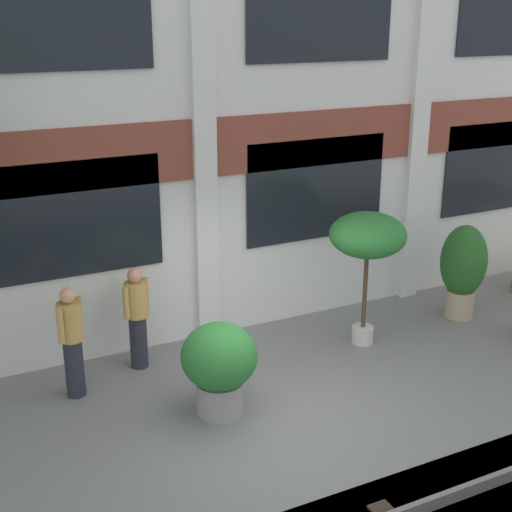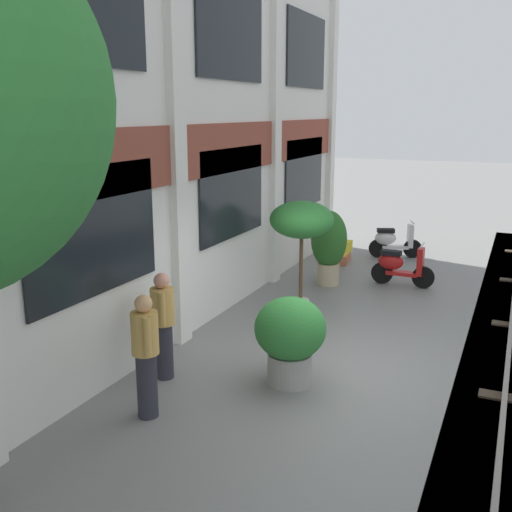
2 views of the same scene
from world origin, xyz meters
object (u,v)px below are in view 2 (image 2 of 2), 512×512
object	(u,v)px
potted_plant_tall_urn	(302,223)
scooter_second_parked	(400,266)
resident_watching_tracks	(146,353)
resident_by_doorway	(163,323)
potted_plant_ribbed_drum	(290,335)
potted_plant_glazed_jar	(329,242)
potted_plant_square_trough	(341,252)
scooter_near_curb	(393,241)

from	to	relation	value
potted_plant_tall_urn	scooter_second_parked	world-z (taller)	potted_plant_tall_urn
potted_plant_tall_urn	resident_watching_tracks	distance (m)	4.62
resident_watching_tracks	resident_by_doorway	bearing A→B (deg)	68.31
scooter_second_parked	resident_by_doorway	size ratio (longest dim) A/B	0.88
potted_plant_ribbed_drum	resident_by_doorway	world-z (taller)	resident_by_doorway
potted_plant_glazed_jar	resident_by_doorway	world-z (taller)	potted_plant_glazed_jar
potted_plant_square_trough	resident_watching_tracks	bearing A→B (deg)	-179.88
potted_plant_square_trough	resident_watching_tracks	size ratio (longest dim) A/B	0.58
scooter_second_parked	resident_watching_tracks	size ratio (longest dim) A/B	0.86
potted_plant_square_trough	resident_by_doorway	size ratio (longest dim) A/B	0.60
potted_plant_glazed_jar	scooter_second_parked	xyz separation A→B (m)	(0.58, -1.46, -0.53)
potted_plant_glazed_jar	scooter_near_curb	bearing A→B (deg)	-14.36
potted_plant_glazed_jar	resident_watching_tracks	distance (m)	6.62
potted_plant_ribbed_drum	resident_by_doorway	size ratio (longest dim) A/B	0.81
potted_plant_glazed_jar	scooter_near_curb	xyz separation A→B (m)	(3.11, -0.80, -0.53)
resident_watching_tracks	potted_plant_glazed_jar	bearing A→B (deg)	43.86
potted_plant_glazed_jar	potted_plant_square_trough	distance (m)	2.27
potted_plant_square_trough	scooter_second_parked	bearing A→B (deg)	-131.17
potted_plant_glazed_jar	resident_watching_tracks	xyz separation A→B (m)	(-6.61, 0.29, -0.11)
potted_plant_tall_urn	potted_plant_square_trough	bearing A→B (deg)	5.70
potted_plant_square_trough	scooter_near_curb	bearing A→B (deg)	-48.42
scooter_second_parked	scooter_near_curb	bearing A→B (deg)	105.25
potted_plant_ribbed_drum	scooter_second_parked	distance (m)	5.60
potted_plant_glazed_jar	potted_plant_ribbed_drum	xyz separation A→B (m)	(-5.00, -1.00, -0.24)
potted_plant_ribbed_drum	potted_plant_square_trough	distance (m)	7.26
potted_plant_square_trough	scooter_second_parked	world-z (taller)	scooter_second_parked
resident_by_doorway	potted_plant_glazed_jar	bearing A→B (deg)	50.21
potted_plant_square_trough	resident_watching_tracks	world-z (taller)	resident_watching_tracks
scooter_second_parked	resident_by_doorway	bearing A→B (deg)	-108.97
potted_plant_ribbed_drum	scooter_second_parked	size ratio (longest dim) A/B	0.92
scooter_second_parked	resident_watching_tracks	world-z (taller)	resident_watching_tracks
potted_plant_square_trough	scooter_near_curb	world-z (taller)	scooter_near_curb
potted_plant_ribbed_drum	scooter_near_curb	xyz separation A→B (m)	(8.11, 0.21, -0.29)
potted_plant_ribbed_drum	resident_watching_tracks	bearing A→B (deg)	141.13
potted_plant_ribbed_drum	resident_by_doorway	bearing A→B (deg)	108.05
resident_watching_tracks	potted_plant_tall_urn	bearing A→B (deg)	41.29
potted_plant_ribbed_drum	scooter_near_curb	bearing A→B (deg)	1.47
potted_plant_glazed_jar	scooter_near_curb	world-z (taller)	potted_plant_glazed_jar
potted_plant_glazed_jar	resident_by_doorway	size ratio (longest dim) A/B	1.06
potted_plant_ribbed_drum	scooter_near_curb	distance (m)	8.12
potted_plant_square_trough	resident_by_doorway	world-z (taller)	resident_by_doorway
resident_by_doorway	resident_watching_tracks	distance (m)	1.13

